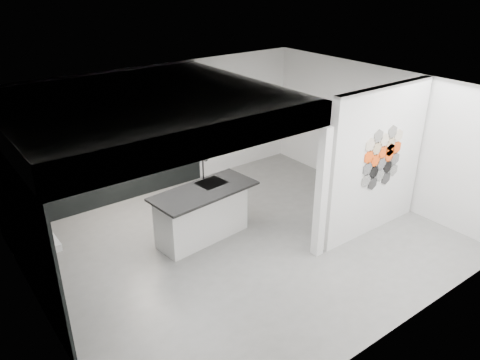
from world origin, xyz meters
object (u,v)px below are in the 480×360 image
kitchen_island (202,213)px  utensil_cup (62,155)px  glass_vase (171,130)px  stockpot (61,153)px  partition_panel (377,162)px  bottle_dark (106,144)px  wall_basin (42,243)px  glass_bowl (171,131)px  kettle (144,136)px

kitchen_island → utensil_cup: bearing=121.7°
kitchen_island → glass_vase: bearing=67.8°
stockpot → partition_panel: bearing=-41.1°
bottle_dark → utensil_cup: bottle_dark is taller
glass_vase → bottle_dark: bottle_dark is taller
kitchen_island → glass_vase: kitchen_island is taller
partition_panel → bottle_dark: (-3.55, 3.87, -0.01)m
stockpot → bottle_dark: (0.88, 0.00, -0.01)m
partition_panel → wall_basin: 5.78m
partition_panel → wall_basin: partition_panel is taller
glass_vase → partition_panel: bearing=-61.8°
kitchen_island → utensil_cup: size_ratio=23.51×
stockpot → glass_vase: 2.36m
glass_bowl → glass_vase: bearing=0.0°
kitchen_island → stockpot: (-1.71, 2.21, 0.87)m
glass_vase → bottle_dark: 1.48m
partition_panel → bottle_dark: partition_panel is taller
kitchen_island → stockpot: size_ratio=10.71×
glass_bowl → utensil_cup: (-2.34, 0.00, -0.01)m
stockpot → kettle: stockpot is taller
glass_bowl → glass_vase: glass_vase is taller
partition_panel → wall_basin: (-5.46, 1.80, -0.55)m
partition_panel → kitchen_island: partition_panel is taller
partition_panel → stockpot: 5.88m
bottle_dark → glass_vase: bearing=0.0°
kettle → glass_vase: (0.64, 0.00, -0.00)m
wall_basin → glass_bowl: bearing=31.3°
glass_bowl → bottle_dark: 1.48m
stockpot → kettle: 1.72m
kitchen_island → utensil_cup: (-1.69, 2.21, 0.84)m
partition_panel → glass_bowl: 4.39m
partition_panel → glass_vase: partition_panel is taller
kitchen_island → stockpot: bearing=121.9°
kitchen_island → glass_vase: (0.65, 2.21, 0.86)m
wall_basin → glass_vase: glass_vase is taller
partition_panel → glass_vase: (-2.08, 3.87, -0.01)m
wall_basin → kitchen_island: bearing=-3.1°
stockpot → kettle: bearing=0.0°
stockpot → utensil_cup: size_ratio=2.20×
stockpot → utensil_cup: bearing=0.0°
kitchen_island → glass_bowl: kitchen_island is taller
glass_vase → glass_bowl: bearing=0.0°
wall_basin → kitchen_island: kitchen_island is taller
utensil_cup → glass_vase: bearing=0.0°
partition_panel → stockpot: (-4.43, 3.87, -0.00)m
wall_basin → glass_vase: size_ratio=4.48×
glass_vase → kitchen_island: bearing=-106.4°
glass_bowl → utensil_cup: bearing=180.0°
partition_panel → kettle: partition_panel is taller
stockpot → wall_basin: bearing=-116.5°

